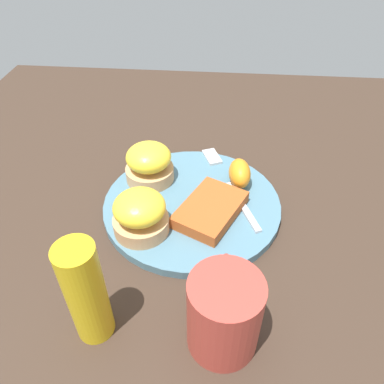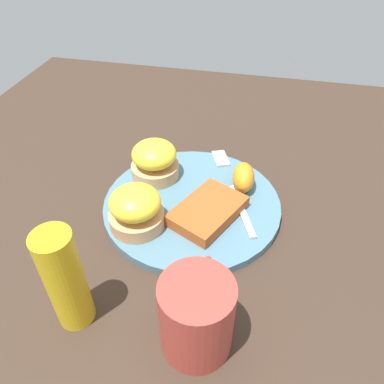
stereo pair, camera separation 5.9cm
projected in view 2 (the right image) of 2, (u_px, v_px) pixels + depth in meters
ground_plane at (192, 208)px, 0.61m from camera, size 1.10×1.10×0.00m
plate at (192, 205)px, 0.61m from camera, size 0.29×0.29×0.01m
sandwich_benedict_left at (155, 160)px, 0.64m from camera, size 0.08×0.08×0.07m
sandwich_benedict_right at (136, 209)px, 0.54m from camera, size 0.08×0.08×0.07m
hashbrown_patty at (208, 211)px, 0.57m from camera, size 0.14×0.12×0.02m
orange_wedge at (243, 177)px, 0.62m from camera, size 0.06×0.04×0.04m
fork at (231, 183)px, 0.64m from camera, size 0.21×0.10×0.00m
cup at (197, 315)px, 0.41m from camera, size 0.12×0.08×0.10m
condiment_bottle at (65, 280)px, 0.42m from camera, size 0.04×0.04×0.14m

